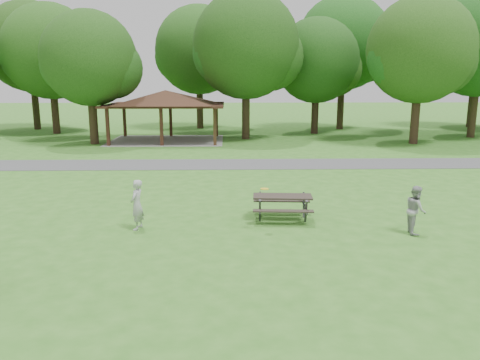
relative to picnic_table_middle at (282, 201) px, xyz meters
name	(u,v)px	position (x,y,z in m)	size (l,w,h in m)	color
ground	(205,263)	(-2.41, -3.75, -0.62)	(160.00, 160.00, 0.00)	#367521
asphalt_path	(217,164)	(-2.41, 10.25, -0.61)	(120.00, 3.20, 0.02)	#49494C
pavilion	(166,100)	(-6.41, 20.25, 2.44)	(8.60, 7.01, 3.76)	#371C14
tree_row_c	(52,54)	(-16.31, 25.27, 5.92)	(8.19, 7.80, 10.67)	black
tree_row_d	(91,61)	(-11.32, 18.77, 5.15)	(6.93, 6.60, 9.27)	black
tree_row_e	(247,49)	(-0.31, 21.27, 6.16)	(8.40, 8.00, 11.02)	black
tree_row_f	(318,63)	(5.68, 24.77, 5.22)	(7.35, 7.00, 9.55)	black
tree_row_g	(421,53)	(11.69, 18.27, 5.71)	(7.77, 7.40, 10.25)	#301F15
tree_deep_a	(32,49)	(-19.31, 28.77, 6.51)	(8.40, 8.00, 11.38)	black
tree_deep_b	(200,53)	(-4.31, 29.27, 6.26)	(8.40, 8.00, 11.13)	#302115
tree_deep_c	(344,46)	(8.70, 28.27, 6.82)	(8.82, 8.40, 11.90)	#312016
tree_deep_d	(478,52)	(21.69, 29.77, 6.40)	(8.40, 8.00, 11.27)	black
picnic_table_middle	(282,201)	(0.00, 0.00, 0.00)	(2.05, 1.69, 0.84)	#2B241F
frisbee_in_flight	(265,189)	(-0.70, -1.21, 0.72)	(0.33, 0.33, 0.02)	yellow
frisbee_thrower	(137,205)	(-4.64, -0.93, 0.17)	(0.58, 0.38, 1.58)	#AFAFB1
frisbee_catcher	(416,210)	(3.86, -1.53, 0.12)	(0.72, 0.56, 1.48)	#A7A7A9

